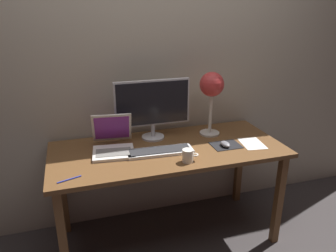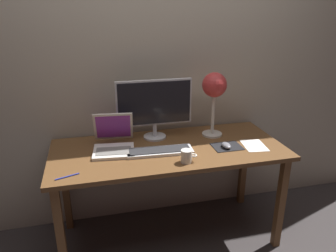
{
  "view_description": "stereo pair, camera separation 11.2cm",
  "coord_description": "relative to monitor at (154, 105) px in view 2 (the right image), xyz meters",
  "views": [
    {
      "loc": [
        -0.61,
        -1.96,
        1.67
      ],
      "look_at": [
        -0.02,
        -0.05,
        0.92
      ],
      "focal_mm": 34.66,
      "sensor_mm": 36.0,
      "label": 1
    },
    {
      "loc": [
        -0.5,
        -1.99,
        1.67
      ],
      "look_at": [
        -0.02,
        -0.05,
        0.92
      ],
      "focal_mm": 34.66,
      "sensor_mm": 36.0,
      "label": 2
    }
  ],
  "objects": [
    {
      "name": "back_wall",
      "position": [
        0.06,
        0.2,
        0.31
      ],
      "size": [
        4.8,
        0.06,
        2.6
      ],
      "primitive_type": "cube",
      "color": "#B2A893",
      "rests_on": "ground"
    },
    {
      "name": "laptop",
      "position": [
        -0.31,
        -0.11,
        -0.19
      ],
      "size": [
        0.3,
        0.36,
        0.24
      ],
      "color": "silver",
      "rests_on": "desk"
    },
    {
      "name": "mouse",
      "position": [
        0.44,
        -0.3,
        -0.23
      ],
      "size": [
        0.06,
        0.1,
        0.03
      ],
      "primitive_type": "ellipsoid",
      "color": "slate",
      "rests_on": "mousepad"
    },
    {
      "name": "paper_sheet_near_mouse",
      "position": [
        0.65,
        -0.31,
        -0.25
      ],
      "size": [
        0.17,
        0.23,
        0.0
      ],
      "primitive_type": "cube",
      "rotation": [
        0.0,
        0.0,
        -0.13
      ],
      "color": "white",
      "rests_on": "desk"
    },
    {
      "name": "ground_plane",
      "position": [
        0.06,
        -0.2,
        -0.99
      ],
      "size": [
        4.8,
        4.8,
        0.0
      ],
      "primitive_type": "plane",
      "color": "#383333",
      "rests_on": "ground"
    },
    {
      "name": "desk_lamp",
      "position": [
        0.43,
        -0.05,
        0.11
      ],
      "size": [
        0.18,
        0.18,
        0.48
      ],
      "color": "beige",
      "rests_on": "desk"
    },
    {
      "name": "mousepad",
      "position": [
        0.45,
        -0.28,
        -0.25
      ],
      "size": [
        0.2,
        0.16,
        0.0
      ],
      "primitive_type": "cube",
      "color": "black",
      "rests_on": "desk"
    },
    {
      "name": "desk",
      "position": [
        0.06,
        -0.2,
        -0.33
      ],
      "size": [
        1.6,
        0.7,
        0.74
      ],
      "color": "brown",
      "rests_on": "ground"
    },
    {
      "name": "coffee_mug",
      "position": [
        0.11,
        -0.44,
        -0.21
      ],
      "size": [
        0.11,
        0.07,
        0.08
      ],
      "color": "white",
      "rests_on": "desk"
    },
    {
      "name": "monitor",
      "position": [
        0.0,
        0.0,
        0.0
      ],
      "size": [
        0.55,
        0.17,
        0.44
      ],
      "color": "silver",
      "rests_on": "desk"
    },
    {
      "name": "pen",
      "position": [
        -0.61,
        -0.46,
        -0.25
      ],
      "size": [
        0.14,
        0.05,
        0.01
      ],
      "primitive_type": "cylinder",
      "rotation": [
        0.0,
        1.57,
        0.33
      ],
      "color": "#2633A5",
      "rests_on": "desk"
    },
    {
      "name": "keyboard_main",
      "position": [
        -0.02,
        -0.26,
        -0.24
      ],
      "size": [
        0.45,
        0.16,
        0.03
      ],
      "color": "silver",
      "rests_on": "desk"
    }
  ]
}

